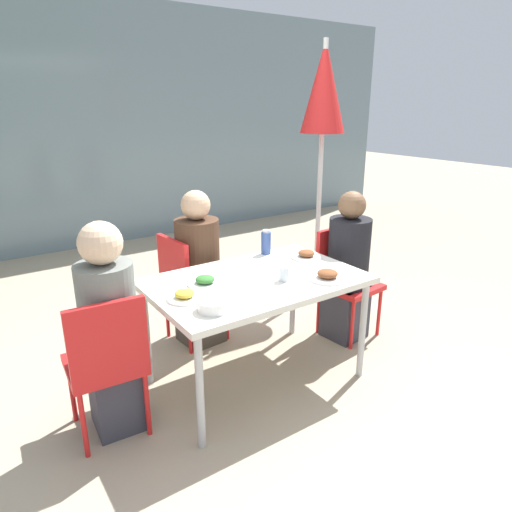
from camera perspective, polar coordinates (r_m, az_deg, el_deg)
name	(u,v)px	position (r m, az deg, el deg)	size (l,w,h in m)	color
ground_plane	(256,378)	(3.23, 0.00, -14.98)	(24.00, 24.00, 0.00)	tan
building_facade	(82,127)	(6.22, -20.94, 14.82)	(10.00, 0.20, 3.00)	slate
dining_table	(256,287)	(2.91, 0.00, -3.88)	(1.34, 0.86, 0.73)	silver
chair_left	(107,358)	(2.61, -18.17, -12.01)	(0.43, 0.43, 0.86)	red
person_left	(111,333)	(2.65, -17.72, -9.18)	(0.31, 0.31, 1.23)	#383842
chair_right	(343,274)	(3.69, 10.83, -2.18)	(0.44, 0.44, 0.86)	red
person_right	(348,270)	(3.58, 11.37, -1.79)	(0.32, 0.32, 1.18)	#383842
chair_far	(186,282)	(3.50, -8.71, -3.24)	(0.43, 0.43, 0.86)	red
person_far	(198,273)	(3.47, -7.20, -2.09)	(0.33, 0.33, 1.20)	#473D33
closed_umbrella	(323,102)	(4.21, 8.41, 18.53)	(0.39, 0.39, 2.30)	#333333
plate_0	(306,255)	(3.28, 6.29, 0.10)	(0.21, 0.21, 0.06)	white
plate_1	(327,276)	(2.90, 8.91, -2.47)	(0.23, 0.23, 0.07)	white
plate_2	(185,296)	(2.62, -8.93, -4.95)	(0.20, 0.20, 0.06)	white
plate_3	(205,282)	(2.80, -6.39, -3.20)	(0.21, 0.21, 0.06)	white
bottle	(266,242)	(3.34, 1.26, 1.72)	(0.07, 0.07, 0.18)	#334C8E
drinking_cup	(284,274)	(2.85, 3.51, -2.23)	(0.07, 0.07, 0.09)	silver
salad_bowl	(214,305)	(2.46, -5.33, -6.12)	(0.18, 0.18, 0.06)	white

